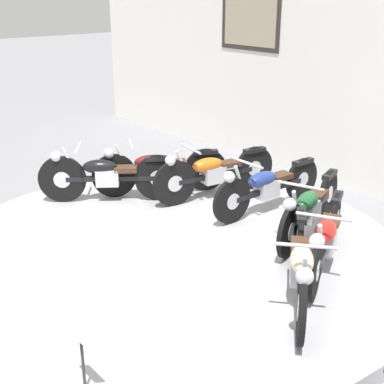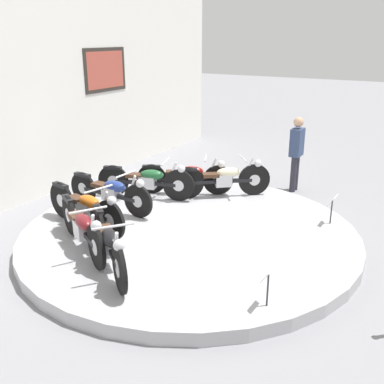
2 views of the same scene
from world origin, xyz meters
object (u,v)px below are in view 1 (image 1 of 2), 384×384
motorcycle_black (107,174)px  info_placard_front_centre (82,349)px  motorcycle_green (309,207)px  motorcycle_maroon (158,169)px  motorcycle_blue (267,185)px  motorcycle_red (326,237)px  motorcycle_orange (213,171)px  motorcycle_cream (301,265)px

motorcycle_black → info_placard_front_centre: size_ratio=3.19×
motorcycle_black → motorcycle_green: size_ratio=0.86×
motorcycle_green → motorcycle_maroon: bearing=-167.4°
motorcycle_blue → motorcycle_maroon: bearing=-154.4°
motorcycle_maroon → motorcycle_red: bearing=-0.1°
motorcycle_black → motorcycle_red: size_ratio=0.93×
motorcycle_maroon → motorcycle_red: size_ratio=1.00×
motorcycle_orange → info_placard_front_centre: (2.31, -3.45, -0.02)m
motorcycle_red → motorcycle_green: bearing=140.1°
motorcycle_red → motorcycle_cream: bearing=-71.9°
motorcycle_orange → motorcycle_red: 2.40m
motorcycle_maroon → info_placard_front_centre: bearing=-44.9°
motorcycle_green → motorcycle_black: bearing=-154.4°
motorcycle_red → motorcycle_blue: bearing=154.4°
motorcycle_maroon → motorcycle_blue: motorcycle_maroon is taller
motorcycle_maroon → motorcycle_red: motorcycle_maroon is taller
motorcycle_black → motorcycle_maroon: (0.23, 0.72, -0.01)m
motorcycle_blue → motorcycle_red: size_ratio=1.11×
motorcycle_orange → motorcycle_blue: size_ratio=1.01×
motorcycle_green → info_placard_front_centre: 3.50m
motorcycle_cream → motorcycle_maroon: bearing=167.4°
motorcycle_black → motorcycle_maroon: motorcycle_black is taller
motorcycle_maroon → motorcycle_orange: size_ratio=0.89×
motorcycle_maroon → motorcycle_green: motorcycle_maroon is taller
motorcycle_maroon → motorcycle_blue: bearing=25.6°
motorcycle_red → motorcycle_cream: 0.75m
motorcycle_blue → motorcycle_cream: bearing=-39.6°
motorcycle_maroon → info_placard_front_centre: motorcycle_maroon is taller
motorcycle_green → motorcycle_cream: motorcycle_cream is taller
info_placard_front_centre → motorcycle_orange: bearing=123.7°
motorcycle_orange → motorcycle_cream: motorcycle_orange is taller
motorcycle_black → motorcycle_red: 3.28m
motorcycle_maroon → motorcycle_blue: size_ratio=0.90×
motorcycle_black → motorcycle_blue: (1.72, 1.43, -0.03)m
motorcycle_cream → info_placard_front_centre: bearing=-97.0°
motorcycle_red → motorcycle_cream: (0.23, -0.71, 0.01)m
motorcycle_orange → motorcycle_red: motorcycle_orange is taller
motorcycle_blue → info_placard_front_centre: motorcycle_blue is taller
motorcycle_orange → info_placard_front_centre: size_ratio=3.87×
motorcycle_maroon → motorcycle_red: 2.97m
motorcycle_maroon → info_placard_front_centre: 4.15m
motorcycle_maroon → motorcycle_green: (2.35, 0.52, -0.01)m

